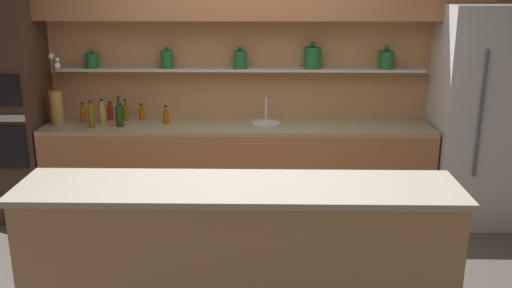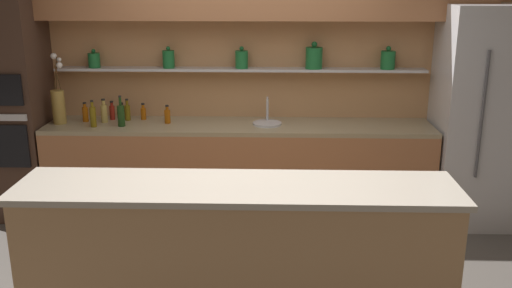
# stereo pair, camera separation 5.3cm
# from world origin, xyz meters

# --- Properties ---
(ground_plane) EXTENTS (12.00, 12.00, 0.00)m
(ground_plane) POSITION_xyz_m (0.00, 0.00, 0.00)
(ground_plane) COLOR #4C4742
(back_wall_unit) EXTENTS (5.20, 0.44, 2.60)m
(back_wall_unit) POSITION_xyz_m (0.00, 1.53, 1.55)
(back_wall_unit) COLOR tan
(back_wall_unit) RESTS_ON ground_plane
(back_counter_unit) EXTENTS (3.65, 0.62, 0.92)m
(back_counter_unit) POSITION_xyz_m (-0.10, 1.24, 0.46)
(back_counter_unit) COLOR #99603D
(back_counter_unit) RESTS_ON ground_plane
(island_counter) EXTENTS (2.77, 0.61, 1.02)m
(island_counter) POSITION_xyz_m (0.00, -0.66, 0.51)
(island_counter) COLOR tan
(island_counter) RESTS_ON ground_plane
(refrigerator) EXTENTS (0.85, 0.73, 2.04)m
(refrigerator) POSITION_xyz_m (2.17, 1.20, 1.02)
(refrigerator) COLOR #B7B7BC
(refrigerator) RESTS_ON ground_plane
(oven_tower) EXTENTS (0.65, 0.64, 2.11)m
(oven_tower) POSITION_xyz_m (-2.27, 1.24, 1.06)
(oven_tower) COLOR #3D281E
(oven_tower) RESTS_ON ground_plane
(flower_vase) EXTENTS (0.15, 0.15, 0.66)m
(flower_vase) POSITION_xyz_m (-1.80, 1.23, 1.12)
(flower_vase) COLOR olive
(flower_vase) RESTS_ON back_counter_unit
(sink_fixture) EXTENTS (0.27, 0.27, 0.25)m
(sink_fixture) POSITION_xyz_m (0.17, 1.25, 0.95)
(sink_fixture) COLOR #B7B7BC
(sink_fixture) RESTS_ON back_counter_unit
(bottle_wine_0) EXTENTS (0.07, 0.07, 0.29)m
(bottle_wine_0) POSITION_xyz_m (-1.19, 1.14, 1.03)
(bottle_wine_0) COLOR #193814
(bottle_wine_0) RESTS_ON back_counter_unit
(bottle_sauce_1) EXTENTS (0.05, 0.05, 0.18)m
(bottle_sauce_1) POSITION_xyz_m (-1.35, 1.39, 1.00)
(bottle_sauce_1) COLOR maroon
(bottle_sauce_1) RESTS_ON back_counter_unit
(bottle_sauce_2) EXTENTS (0.06, 0.06, 0.19)m
(bottle_sauce_2) POSITION_xyz_m (-1.58, 1.30, 1.00)
(bottle_sauce_2) COLOR #9E4C0A
(bottle_sauce_2) RESTS_ON back_counter_unit
(bottle_sauce_3) EXTENTS (0.05, 0.05, 0.16)m
(bottle_sauce_3) POSITION_xyz_m (-1.04, 1.40, 0.99)
(bottle_sauce_3) COLOR #9E4C0A
(bottle_sauce_3) RESTS_ON back_counter_unit
(bottle_sauce_4) EXTENTS (0.05, 0.05, 0.16)m
(bottle_sauce_4) POSITION_xyz_m (-1.26, 1.42, 0.99)
(bottle_sauce_4) COLOR black
(bottle_sauce_4) RESTS_ON back_counter_unit
(bottle_spirit_5) EXTENTS (0.06, 0.06, 0.23)m
(bottle_spirit_5) POSITION_xyz_m (-1.39, 1.27, 1.01)
(bottle_spirit_5) COLOR tan
(bottle_spirit_5) RESTS_ON back_counter_unit
(bottle_sauce_6) EXTENTS (0.06, 0.06, 0.18)m
(bottle_sauce_6) POSITION_xyz_m (-0.78, 1.26, 0.99)
(bottle_sauce_6) COLOR #9E4C0A
(bottle_sauce_6) RESTS_ON back_counter_unit
(bottle_oil_7) EXTENTS (0.05, 0.05, 0.21)m
(bottle_oil_7) POSITION_xyz_m (-1.19, 1.37, 1.00)
(bottle_oil_7) COLOR brown
(bottle_oil_7) RESTS_ON back_counter_unit
(bottle_oil_8) EXTENTS (0.06, 0.06, 0.25)m
(bottle_oil_8) POSITION_xyz_m (-1.45, 1.11, 1.02)
(bottle_oil_8) COLOR brown
(bottle_oil_8) RESTS_ON back_counter_unit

